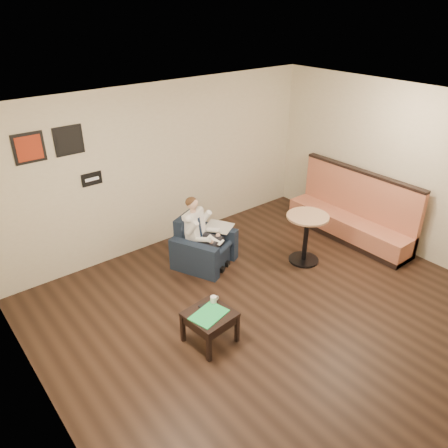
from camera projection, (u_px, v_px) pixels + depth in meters
ground at (287, 322)px, 6.00m from camera, size 6.00×6.00×0.00m
wall_back at (165, 166)px, 7.42m from camera, size 6.00×0.02×2.80m
wall_left at (50, 340)px, 3.69m from camera, size 0.02×6.00×2.80m
wall_right at (423, 176)px, 7.01m from camera, size 0.02×6.00×2.80m
ceiling at (304, 119)px, 4.70m from camera, size 6.00×6.00×0.02m
seating_sign at (92, 179)px, 6.64m from camera, size 0.32×0.02×0.20m
art_print_left at (29, 148)px, 5.90m from camera, size 0.42×0.03×0.42m
art_print_right at (69, 140)px, 6.20m from camera, size 0.42×0.03×0.42m
armchair at (204, 242)px, 7.12m from camera, size 1.11×1.11×0.81m
seated_man at (210, 236)px, 7.01m from camera, size 0.81×0.94×1.11m
lap_papers at (215, 240)px, 7.00m from camera, size 0.29×0.32×0.01m
newspaper at (219, 227)px, 7.29m from camera, size 0.52×0.55×0.01m
side_table at (210, 327)px, 5.57m from camera, size 0.61×0.61×0.45m
green_folder at (209, 315)px, 5.43m from camera, size 0.52×0.42×0.01m
coffee_mug at (213, 300)px, 5.63m from camera, size 0.09×0.09×0.10m
smartphone at (204, 305)px, 5.59m from camera, size 0.15×0.08×0.01m
banquette at (351, 207)px, 7.82m from camera, size 0.58×2.41×1.24m
cafe_table at (306, 239)px, 7.19m from camera, size 0.84×0.84×0.85m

